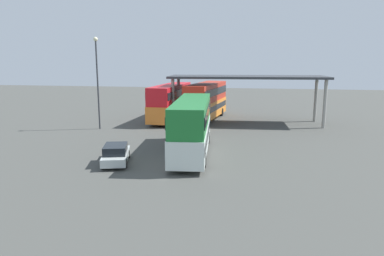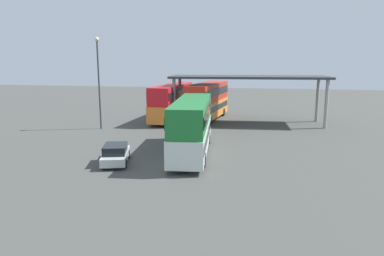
{
  "view_description": "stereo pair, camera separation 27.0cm",
  "coord_description": "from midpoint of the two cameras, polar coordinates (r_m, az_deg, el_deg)",
  "views": [
    {
      "loc": [
        5.27,
        -22.49,
        7.07
      ],
      "look_at": [
        0.6,
        3.65,
        2.0
      ],
      "focal_mm": 33.26,
      "sensor_mm": 36.0,
      "label": 1
    },
    {
      "loc": [
        5.53,
        -22.44,
        7.07
      ],
      "look_at": [
        0.6,
        3.65,
        2.0
      ],
      "focal_mm": 33.26,
      "sensor_mm": 36.0,
      "label": 2
    }
  ],
  "objects": [
    {
      "name": "double_decker_mid_row",
      "position": [
        42.8,
        2.12,
        4.53
      ],
      "size": [
        3.87,
        11.48,
        4.38
      ],
      "rotation": [
        0.0,
        0.0,
        1.45
      ],
      "color": "orange",
      "rests_on": "ground_plane"
    },
    {
      "name": "double_decker_near_canopy",
      "position": [
        42.81,
        -3.61,
        4.4
      ],
      "size": [
        2.92,
        11.48,
        4.2
      ],
      "rotation": [
        0.0,
        0.0,
        1.53
      ],
      "color": "orange",
      "rests_on": "ground_plane"
    },
    {
      "name": "lamppost_tall",
      "position": [
        37.85,
        -15.16,
        8.44
      ],
      "size": [
        0.44,
        0.44,
        9.36
      ],
      "color": "#33353A",
      "rests_on": "ground_plane"
    },
    {
      "name": "double_decker_main",
      "position": [
        26.99,
        -0.29,
        0.58
      ],
      "size": [
        3.47,
        11.43,
        4.14
      ],
      "rotation": [
        0.0,
        0.0,
        1.67
      ],
      "color": "silver",
      "rests_on": "ground_plane"
    },
    {
      "name": "ground_plane",
      "position": [
        24.16,
        -3.27,
        -6.22
      ],
      "size": [
        140.0,
        140.0,
        0.0
      ],
      "primitive_type": "plane",
      "color": "#464844"
    },
    {
      "name": "depot_canopy",
      "position": [
        40.51,
        8.62,
        7.7
      ],
      "size": [
        17.65,
        6.5,
        5.36
      ],
      "rotation": [
        0.0,
        0.0,
        0.07
      ],
      "color": "#33353A",
      "rests_on": "ground_plane"
    },
    {
      "name": "parked_hatchback",
      "position": [
        25.31,
        -12.4,
        -4.09
      ],
      "size": [
        2.65,
        4.27,
        1.35
      ],
      "rotation": [
        0.0,
        0.0,
        1.84
      ],
      "color": "#B6C0BD",
      "rests_on": "ground_plane"
    }
  ]
}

